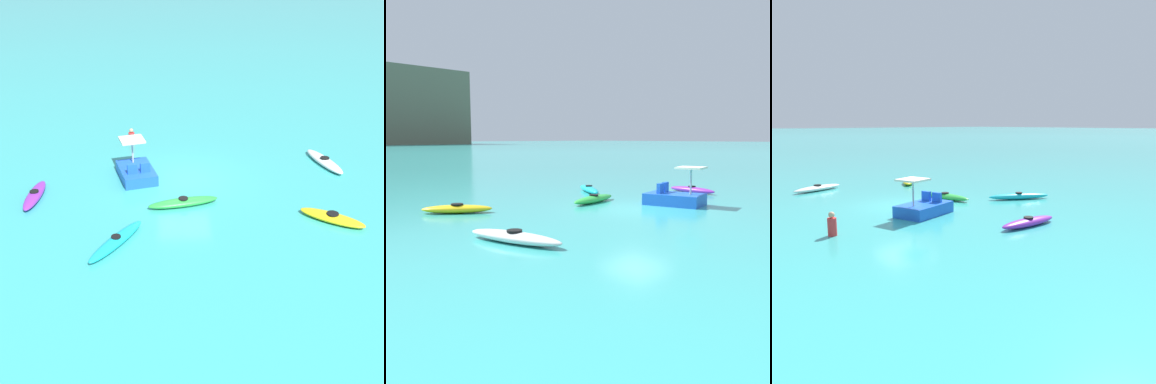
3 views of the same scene
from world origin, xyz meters
The scene contains 8 objects.
ground_plane centered at (0.00, 0.00, 0.00)m, with size 600.00×600.00×0.00m, color #38ADA8.
kayak_yellow centered at (-5.73, 4.20, 0.16)m, with size 2.59×2.18×0.37m.
kayak_green centered at (0.13, 2.57, 0.16)m, with size 3.06×1.27×0.37m.
kayak_cyan centered at (2.70, 5.50, 0.16)m, with size 2.15×3.11×0.37m.
kayak_purple centered at (6.49, 1.57, 0.16)m, with size 0.79×2.82×0.37m.
kayak_white centered at (-6.98, -1.42, 0.16)m, with size 1.49×3.23×0.37m.
pedal_boat_blue centered at (2.20, -0.34, 0.34)m, with size 2.06×2.70×1.68m.
person_near_shore centered at (2.63, -4.68, 0.39)m, with size 0.45×0.45×0.88m.
Camera 3 is at (15.72, -10.14, 3.97)m, focal length 36.23 mm.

